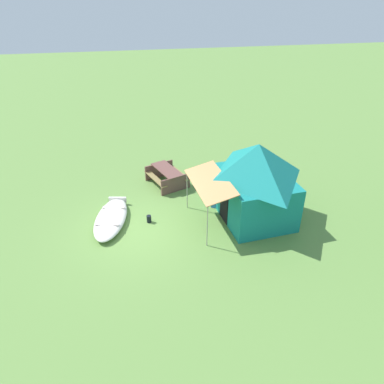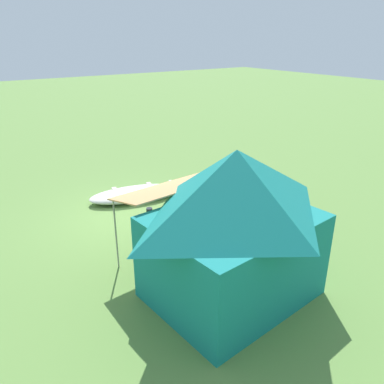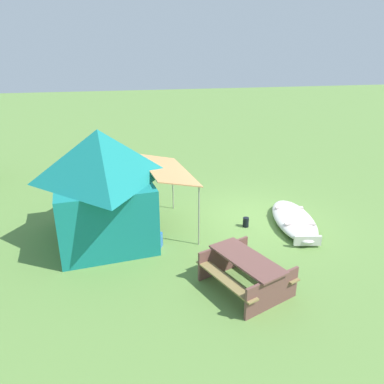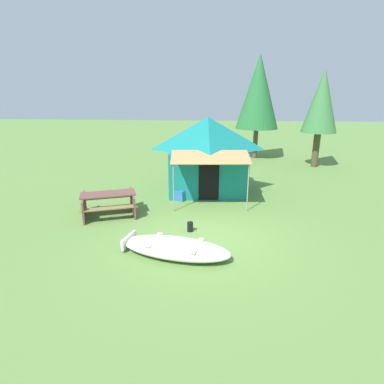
% 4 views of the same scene
% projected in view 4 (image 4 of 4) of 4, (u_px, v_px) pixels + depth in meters
% --- Properties ---
extents(ground_plane, '(80.00, 80.00, 0.00)m').
position_uv_depth(ground_plane, '(205.00, 237.00, 9.03)').
color(ground_plane, '#608740').
extents(beached_rowboat, '(3.05, 1.71, 0.37)m').
position_uv_depth(beached_rowboat, '(175.00, 248.00, 7.99)').
color(beached_rowboat, silver).
rests_on(beached_rowboat, ground_plane).
extents(canvas_cabin_tent, '(3.51, 3.97, 3.06)m').
position_uv_depth(canvas_cabin_tent, '(207.00, 154.00, 12.72)').
color(canvas_cabin_tent, '#157B77').
rests_on(canvas_cabin_tent, ground_plane).
extents(picnic_table, '(2.17, 1.97, 0.76)m').
position_uv_depth(picnic_table, '(109.00, 201.00, 10.52)').
color(picnic_table, brown).
rests_on(picnic_table, ground_plane).
extents(cooler_box, '(0.58, 0.66, 0.39)m').
position_uv_depth(cooler_box, '(182.00, 195.00, 12.14)').
color(cooler_box, '#2D6CBB').
rests_on(cooler_box, ground_plane).
extents(fuel_can, '(0.23, 0.23, 0.29)m').
position_uv_depth(fuel_can, '(190.00, 227.00, 9.34)').
color(fuel_can, black).
rests_on(fuel_can, ground_plane).
extents(pine_tree_back_left, '(1.87, 1.87, 5.22)m').
position_uv_depth(pine_tree_back_left, '(322.00, 102.00, 16.60)').
color(pine_tree_back_left, '#4E4329').
rests_on(pine_tree_back_left, ground_plane).
extents(pine_tree_back_right, '(2.58, 2.58, 6.17)m').
position_uv_depth(pine_tree_back_right, '(258.00, 92.00, 18.79)').
color(pine_tree_back_right, brown).
rests_on(pine_tree_back_right, ground_plane).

